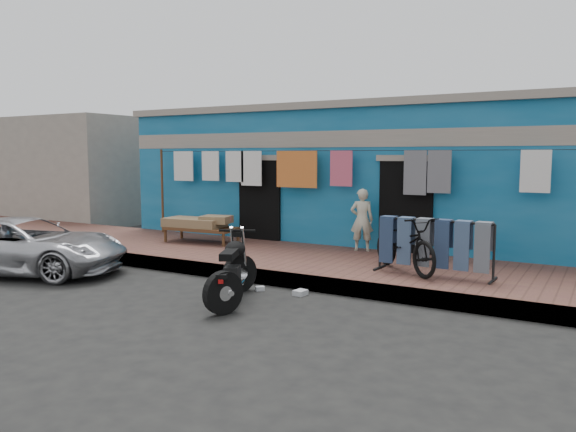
# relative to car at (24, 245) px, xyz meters

# --- Properties ---
(ground) EXTENTS (80.00, 80.00, 0.00)m
(ground) POSITION_rel_car_xyz_m (4.56, -0.05, -0.54)
(ground) COLOR black
(ground) RESTS_ON ground
(sidewalk) EXTENTS (28.00, 3.00, 0.25)m
(sidewalk) POSITION_rel_car_xyz_m (4.56, 2.95, -0.42)
(sidewalk) COLOR brown
(sidewalk) RESTS_ON ground
(curb) EXTENTS (28.00, 0.10, 0.25)m
(curb) POSITION_rel_car_xyz_m (4.56, 1.50, -0.42)
(curb) COLOR gray
(curb) RESTS_ON ground
(building) EXTENTS (12.20, 5.20, 3.36)m
(building) POSITION_rel_car_xyz_m (4.56, 6.94, 1.15)
(building) COLOR #0F5888
(building) RESTS_ON ground
(neighbor_left) EXTENTS (6.00, 5.00, 3.40)m
(neighbor_left) POSITION_rel_car_xyz_m (-6.44, 6.95, 1.16)
(neighbor_left) COLOR #9E9384
(neighbor_left) RESTS_ON ground
(clothesline) EXTENTS (10.06, 0.06, 2.10)m
(clothesline) POSITION_rel_car_xyz_m (3.88, 4.20, 1.28)
(clothesline) COLOR brown
(clothesline) RESTS_ON sidewalk
(car) EXTENTS (4.21, 3.04, 1.08)m
(car) POSITION_rel_car_xyz_m (0.00, 0.00, 0.00)
(car) COLOR #BCBCC1
(car) RESTS_ON ground
(seated_person) EXTENTS (0.54, 0.46, 1.28)m
(seated_person) POSITION_rel_car_xyz_m (5.04, 4.14, 0.35)
(seated_person) COLOR beige
(seated_person) RESTS_ON sidewalk
(bicycle) EXTENTS (1.78, 1.64, 1.16)m
(bicycle) POSITION_rel_car_xyz_m (6.47, 2.60, 0.29)
(bicycle) COLOR black
(bicycle) RESTS_ON sidewalk
(motorcycle) EXTENTS (1.81, 2.06, 1.05)m
(motorcycle) POSITION_rel_car_xyz_m (4.57, 0.26, -0.02)
(motorcycle) COLOR black
(motorcycle) RESTS_ON ground
(charpoy) EXTENTS (1.88, 1.14, 0.58)m
(charpoy) POSITION_rel_car_xyz_m (1.47, 3.38, 0.00)
(charpoy) COLOR brown
(charpoy) RESTS_ON sidewalk
(jeans_rack) EXTENTS (2.02, 0.54, 0.96)m
(jeans_rack) POSITION_rel_car_xyz_m (6.97, 2.57, 0.19)
(jeans_rack) COLOR black
(jeans_rack) RESTS_ON sidewalk
(litter_a) EXTENTS (0.20, 0.16, 0.09)m
(litter_a) POSITION_rel_car_xyz_m (4.20, 1.00, -0.50)
(litter_a) COLOR silver
(litter_a) RESTS_ON ground
(litter_b) EXTENTS (0.17, 0.17, 0.07)m
(litter_b) POSITION_rel_car_xyz_m (4.54, 1.08, -0.51)
(litter_b) COLOR silver
(litter_b) RESTS_ON ground
(litter_c) EXTENTS (0.19, 0.23, 0.08)m
(litter_c) POSITION_rel_car_xyz_m (5.26, 1.15, -0.50)
(litter_c) COLOR silver
(litter_c) RESTS_ON ground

